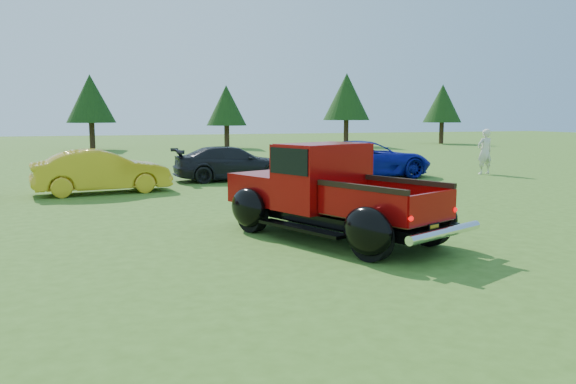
{
  "coord_description": "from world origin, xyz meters",
  "views": [
    {
      "loc": [
        -2.73,
        -9.06,
        2.25
      ],
      "look_at": [
        0.42,
        0.2,
        0.92
      ],
      "focal_mm": 35.0,
      "sensor_mm": 36.0,
      "label": 1
    }
  ],
  "objects_px": {
    "tree_mid_left": "(90,99)",
    "pickup_truck": "(322,192)",
    "show_car_grey": "(232,163)",
    "show_car_blue": "(366,159)",
    "tree_far_east": "(442,104)",
    "tree_east": "(347,97)",
    "spectator": "(485,152)",
    "show_car_yellow": "(102,171)",
    "tree_mid_right": "(226,106)"
  },
  "relations": [
    {
      "from": "tree_mid_left",
      "to": "pickup_truck",
      "type": "relative_size",
      "value": 1.0
    },
    {
      "from": "show_car_grey",
      "to": "show_car_blue",
      "type": "bearing_deg",
      "value": -99.48
    },
    {
      "from": "pickup_truck",
      "to": "show_car_grey",
      "type": "relative_size",
      "value": 1.21
    },
    {
      "from": "tree_mid_left",
      "to": "tree_far_east",
      "type": "xyz_separation_m",
      "value": [
        27.0,
        -0.5,
        -0.14
      ]
    },
    {
      "from": "tree_east",
      "to": "show_car_blue",
      "type": "xyz_separation_m",
      "value": [
        -8.41,
        -20.04,
        -2.98
      ]
    },
    {
      "from": "tree_east",
      "to": "spectator",
      "type": "distance_m",
      "value": 20.92
    },
    {
      "from": "tree_east",
      "to": "tree_far_east",
      "type": "bearing_deg",
      "value": 6.34
    },
    {
      "from": "tree_east",
      "to": "show_car_grey",
      "type": "distance_m",
      "value": 23.61
    },
    {
      "from": "show_car_blue",
      "to": "show_car_yellow",
      "type": "bearing_deg",
      "value": 96.0
    },
    {
      "from": "tree_east",
      "to": "pickup_truck",
      "type": "relative_size",
      "value": 1.08
    },
    {
      "from": "tree_mid_right",
      "to": "tree_far_east",
      "type": "distance_m",
      "value": 18.01
    },
    {
      "from": "tree_mid_right",
      "to": "show_car_yellow",
      "type": "xyz_separation_m",
      "value": [
        -8.63,
        -21.83,
        -2.33
      ]
    },
    {
      "from": "tree_mid_left",
      "to": "show_car_yellow",
      "type": "bearing_deg",
      "value": -89.06
    },
    {
      "from": "show_car_yellow",
      "to": "show_car_blue",
      "type": "distance_m",
      "value": 9.31
    },
    {
      "from": "tree_far_east",
      "to": "show_car_blue",
      "type": "distance_m",
      "value": 27.42
    },
    {
      "from": "tree_far_east",
      "to": "pickup_truck",
      "type": "height_order",
      "value": "tree_far_east"
    },
    {
      "from": "tree_east",
      "to": "tree_far_east",
      "type": "height_order",
      "value": "tree_east"
    },
    {
      "from": "tree_mid_left",
      "to": "tree_far_east",
      "type": "bearing_deg",
      "value": -1.06
    },
    {
      "from": "tree_far_east",
      "to": "spectator",
      "type": "relative_size",
      "value": 2.74
    },
    {
      "from": "tree_mid_right",
      "to": "show_car_blue",
      "type": "height_order",
      "value": "tree_mid_right"
    },
    {
      "from": "tree_mid_left",
      "to": "spectator",
      "type": "relative_size",
      "value": 2.85
    },
    {
      "from": "tree_mid_right",
      "to": "show_car_blue",
      "type": "distance_m",
      "value": 20.67
    },
    {
      "from": "tree_mid_right",
      "to": "pickup_truck",
      "type": "height_order",
      "value": "tree_mid_right"
    },
    {
      "from": "tree_mid_right",
      "to": "spectator",
      "type": "bearing_deg",
      "value": -75.28
    },
    {
      "from": "pickup_truck",
      "to": "show_car_blue",
      "type": "bearing_deg",
      "value": 35.81
    },
    {
      "from": "tree_east",
      "to": "show_car_yellow",
      "type": "height_order",
      "value": "tree_east"
    },
    {
      "from": "tree_mid_right",
      "to": "spectator",
      "type": "xyz_separation_m",
      "value": [
        5.5,
        -20.94,
        -2.1
      ]
    },
    {
      "from": "show_car_yellow",
      "to": "spectator",
      "type": "relative_size",
      "value": 2.21
    },
    {
      "from": "pickup_truck",
      "to": "show_car_yellow",
      "type": "xyz_separation_m",
      "value": [
        -3.87,
        7.53,
        -0.19
      ]
    },
    {
      "from": "tree_mid_left",
      "to": "show_car_grey",
      "type": "bearing_deg",
      "value": -77.13
    },
    {
      "from": "tree_mid_left",
      "to": "pickup_truck",
      "type": "bearing_deg",
      "value": -82.04
    },
    {
      "from": "pickup_truck",
      "to": "show_car_grey",
      "type": "xyz_separation_m",
      "value": [
        0.51,
        9.56,
        -0.23
      ]
    },
    {
      "from": "pickup_truck",
      "to": "show_car_blue",
      "type": "distance_m",
      "value": 10.32
    },
    {
      "from": "tree_far_east",
      "to": "show_car_yellow",
      "type": "relative_size",
      "value": 1.24
    },
    {
      "from": "tree_mid_right",
      "to": "show_car_blue",
      "type": "relative_size",
      "value": 0.9
    },
    {
      "from": "show_car_blue",
      "to": "tree_mid_left",
      "type": "bearing_deg",
      "value": 22.04
    },
    {
      "from": "tree_mid_left",
      "to": "show_car_yellow",
      "type": "distance_m",
      "value": 23.0
    },
    {
      "from": "show_car_yellow",
      "to": "show_car_grey",
      "type": "relative_size",
      "value": 0.94
    },
    {
      "from": "tree_mid_right",
      "to": "tree_far_east",
      "type": "height_order",
      "value": "tree_far_east"
    },
    {
      "from": "tree_mid_right",
      "to": "show_car_yellow",
      "type": "height_order",
      "value": "tree_mid_right"
    },
    {
      "from": "show_car_blue",
      "to": "tree_mid_right",
      "type": "bearing_deg",
      "value": -0.31
    },
    {
      "from": "tree_east",
      "to": "tree_far_east",
      "type": "distance_m",
      "value": 9.06
    },
    {
      "from": "tree_far_east",
      "to": "show_car_grey",
      "type": "height_order",
      "value": "tree_far_east"
    },
    {
      "from": "tree_mid_right",
      "to": "show_car_blue",
      "type": "xyz_separation_m",
      "value": [
        0.59,
        -20.54,
        -2.29
      ]
    },
    {
      "from": "show_car_blue",
      "to": "spectator",
      "type": "distance_m",
      "value": 4.93
    },
    {
      "from": "tree_east",
      "to": "show_car_blue",
      "type": "relative_size",
      "value": 1.11
    },
    {
      "from": "pickup_truck",
      "to": "show_car_grey",
      "type": "bearing_deg",
      "value": 63.99
    },
    {
      "from": "show_car_yellow",
      "to": "spectator",
      "type": "xyz_separation_m",
      "value": [
        14.13,
        0.89,
        0.24
      ]
    },
    {
      "from": "tree_mid_left",
      "to": "tree_east",
      "type": "xyz_separation_m",
      "value": [
        18.0,
        -1.5,
        0.27
      ]
    },
    {
      "from": "tree_mid_right",
      "to": "pickup_truck",
      "type": "xyz_separation_m",
      "value": [
        -4.76,
        -29.36,
        -2.15
      ]
    }
  ]
}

